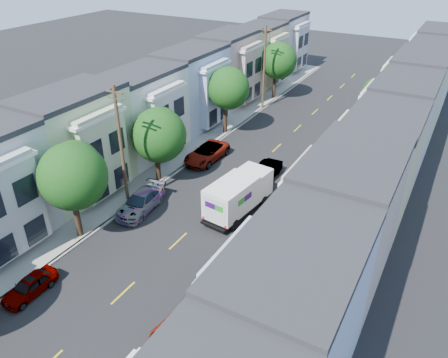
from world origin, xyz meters
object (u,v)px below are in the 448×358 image
tree_b (72,176)px  tree_e (278,61)px  tree_far_r (374,93)px  utility_pole_far (264,68)px  parked_right_a (182,324)px  fedex_truck (238,194)px  lead_sedan (266,172)px  parked_right_c (317,159)px  tree_c (158,135)px  parked_left_d (207,153)px  utility_pole_near (121,148)px  parked_left_b (30,286)px  parked_right_b (222,273)px  parked_right_d (350,120)px  parked_left_c (141,202)px  tree_d (228,88)px

tree_b → tree_e: bearing=90.0°
tree_far_r → utility_pole_far: size_ratio=0.54×
parked_right_a → fedex_truck: bearing=107.0°
lead_sedan → parked_right_c: 5.59m
tree_c → parked_left_d: (1.40, 5.53, -3.74)m
utility_pole_near → parked_left_b: utility_pole_near is taller
parked_right_b → tree_e: bearing=103.4°
parked_right_d → fedex_truck: bearing=-95.9°
lead_sedan → parked_right_d: bearing=78.1°
parked_left_b → parked_right_a: bearing=11.9°
parked_left_c → parked_right_a: parked_left_c is taller
utility_pole_far → parked_right_a: utility_pole_far is taller
parked_right_c → parked_left_c: bearing=-120.7°
tree_d → utility_pole_far: bearing=90.0°
parked_right_a → parked_right_c: (0.00, 22.77, 0.15)m
utility_pole_near → lead_sedan: bearing=49.8°
tree_b → tree_c: (0.00, 9.56, -0.65)m
tree_c → fedex_truck: (8.34, -1.07, -2.77)m
lead_sedan → parked_left_b: (-6.61, -20.31, -0.10)m
utility_pole_near → parked_right_c: (11.20, 14.08, -4.39)m
tree_c → fedex_truck: tree_c is taller
tree_e → tree_far_r: size_ratio=1.37×
parked_left_c → tree_d: bearing=88.9°
parked_right_c → tree_b: bearing=-116.4°
tree_b → parked_left_c: bearing=74.2°
utility_pole_far → parked_right_b: utility_pole_far is taller
lead_sedan → parked_left_c: parked_left_c is taller
tree_far_r → parked_left_c: (-11.79, -26.91, -3.14)m
tree_c → tree_e: bearing=90.0°
parked_right_b → utility_pole_near: bearing=155.1°
tree_e → parked_right_d: size_ratio=1.72×
fedex_truck → parked_right_b: bearing=-62.8°
utility_pole_far → parked_right_b: (11.20, -30.14, -4.39)m
tree_b → utility_pole_near: bearing=90.0°
tree_e → utility_pole_far: 4.20m
tree_b → parked_left_d: size_ratio=1.38×
utility_pole_far → tree_far_r: bearing=3.7°
parked_left_c → parked_right_d: (9.80, 25.63, -0.02)m
parked_left_b → parked_left_c: (0.00, 10.76, 0.13)m
tree_far_r → parked_left_d: tree_far_r is taller
tree_b → parked_left_c: tree_b is taller
lead_sedan → fedex_truck: bearing=-87.6°
tree_d → parked_right_d: 14.90m
parked_left_d → parked_right_a: parked_left_d is taller
tree_d → parked_right_a: tree_d is taller
utility_pole_far → parked_right_c: (11.20, -11.92, -4.39)m
utility_pole_far → parked_right_d: size_ratio=2.30×
fedex_truck → lead_sedan: (-0.32, 6.02, -1.01)m
parked_right_d → tree_d: bearing=-140.4°
tree_b → utility_pole_far: utility_pole_far is taller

